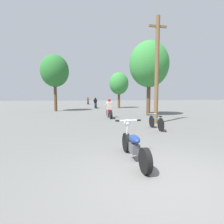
# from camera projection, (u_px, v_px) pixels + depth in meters

# --- Properties ---
(ground_plane) EXTENTS (120.00, 120.00, 0.00)m
(ground_plane) POSITION_uv_depth(u_px,v_px,m) (161.00, 177.00, 3.59)
(ground_plane) COLOR #60605E
(utility_pole) EXTENTS (1.10, 0.24, 6.30)m
(utility_pole) POSITION_uv_depth(u_px,v_px,m) (157.00, 69.00, 10.36)
(utility_pole) COLOR brown
(utility_pole) RESTS_ON ground
(roadside_tree_right_near) EXTENTS (3.33, 3.00, 6.23)m
(roadside_tree_right_near) POSITION_uv_depth(u_px,v_px,m) (149.00, 64.00, 14.59)
(roadside_tree_right_near) COLOR #513A23
(roadside_tree_right_near) RESTS_ON ground
(roadside_tree_right_far) EXTENTS (2.61, 2.35, 4.86)m
(roadside_tree_right_far) POSITION_uv_depth(u_px,v_px,m) (119.00, 84.00, 23.77)
(roadside_tree_right_far) COLOR #513A23
(roadside_tree_right_far) RESTS_ON ground
(roadside_tree_left) EXTENTS (2.99, 2.69, 6.08)m
(roadside_tree_left) POSITION_uv_depth(u_px,v_px,m) (55.00, 71.00, 18.74)
(roadside_tree_left) COLOR #513A23
(roadside_tree_left) RESTS_ON ground
(motorcycle_foreground) EXTENTS (0.75, 2.08, 1.00)m
(motorcycle_foreground) POSITION_uv_depth(u_px,v_px,m) (134.00, 145.00, 4.54)
(motorcycle_foreground) COLOR black
(motorcycle_foreground) RESTS_ON ground
(motorcycle_rider_lead) EXTENTS (0.50, 2.04, 1.46)m
(motorcycle_rider_lead) POSITION_uv_depth(u_px,v_px,m) (109.00, 111.00, 13.34)
(motorcycle_rider_lead) COLOR black
(motorcycle_rider_lead) RESTS_ON ground
(motorcycle_rider_mid) EXTENTS (0.50, 2.15, 1.45)m
(motorcycle_rider_mid) POSITION_uv_depth(u_px,v_px,m) (95.00, 104.00, 23.95)
(motorcycle_rider_mid) COLOR black
(motorcycle_rider_mid) RESTS_ON ground
(motorcycle_rider_far) EXTENTS (0.50, 2.09, 1.45)m
(motorcycle_rider_far) POSITION_uv_depth(u_px,v_px,m) (88.00, 101.00, 34.91)
(motorcycle_rider_far) COLOR black
(motorcycle_rider_far) RESTS_ON ground
(bicycle_parked) EXTENTS (0.44, 1.69, 0.75)m
(bicycle_parked) POSITION_uv_depth(u_px,v_px,m) (156.00, 122.00, 8.72)
(bicycle_parked) COLOR black
(bicycle_parked) RESTS_ON ground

